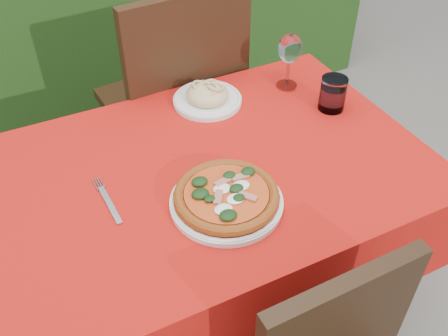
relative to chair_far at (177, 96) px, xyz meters
name	(u,v)px	position (x,y,z in m)	size (l,w,h in m)	color
ground	(214,310)	(-0.13, -0.58, -0.61)	(60.00, 60.00, 0.00)	#635E59
dining_table	(211,202)	(-0.13, -0.58, -0.01)	(1.26, 0.86, 0.75)	#412A14
chair_far	(177,96)	(0.00, 0.00, 0.00)	(0.52, 0.52, 1.06)	black
pizza_plate	(226,198)	(-0.16, -0.75, 0.17)	(0.33, 0.33, 0.06)	white
pasta_plate	(207,97)	(0.00, -0.28, 0.16)	(0.23, 0.23, 0.07)	white
water_glass	(333,95)	(0.36, -0.50, 0.19)	(0.09, 0.09, 0.11)	silver
wine_glass	(290,51)	(0.30, -0.32, 0.28)	(0.08, 0.08, 0.20)	white
fork	(110,205)	(-0.43, -0.61, 0.14)	(0.03, 0.21, 0.01)	silver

